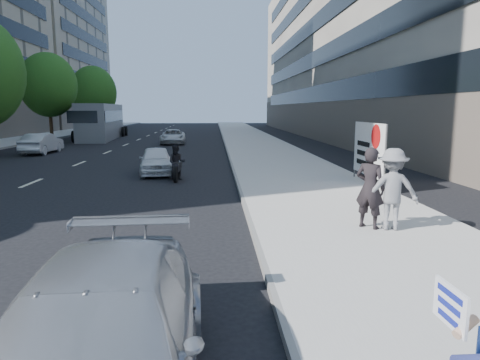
{
  "coord_description": "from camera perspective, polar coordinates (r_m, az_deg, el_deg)",
  "views": [
    {
      "loc": [
        0.58,
        -8.76,
        2.83
      ],
      "look_at": [
        1.16,
        0.68,
        1.26
      ],
      "focal_mm": 32.0,
      "sensor_mm": 36.0,
      "label": 1
    }
  ],
  "objects": [
    {
      "name": "ground",
      "position": [
        9.22,
        -7.01,
        -8.52
      ],
      "size": [
        160.0,
        160.0,
        0.0
      ],
      "primitive_type": "plane",
      "color": "black",
      "rests_on": "ground"
    },
    {
      "name": "near_sidewalk",
      "position": [
        29.09,
        3.29,
        3.98
      ],
      "size": [
        5.0,
        120.0,
        0.15
      ],
      "primitive_type": "cube",
      "color": "#AEABA3",
      "rests_on": "ground"
    },
    {
      "name": "far_bldg_north",
      "position": [
        77.89,
        -27.81,
        16.63
      ],
      "size": [
        22.0,
        28.0,
        28.0
      ],
      "primitive_type": "cube",
      "color": "tan",
      "rests_on": "ground"
    },
    {
      "name": "near_building",
      "position": [
        44.52,
        19.2,
        18.2
      ],
      "size": [
        14.0,
        70.0,
        20.0
      ],
      "primitive_type": "cube",
      "color": "gray",
      "rests_on": "ground"
    },
    {
      "name": "tree_far_d",
      "position": [
        41.36,
        -24.19,
        11.48
      ],
      "size": [
        4.8,
        4.8,
        7.65
      ],
      "color": "#382616",
      "rests_on": "ground"
    },
    {
      "name": "tree_far_e",
      "position": [
        54.69,
        -18.98,
        10.98
      ],
      "size": [
        5.4,
        5.4,
        7.89
      ],
      "color": "#382616",
      "rests_on": "ground"
    },
    {
      "name": "jogger",
      "position": [
        10.12,
        19.6,
        -1.17
      ],
      "size": [
        1.29,
        0.88,
        1.83
      ],
      "primitive_type": "imported",
      "rotation": [
        0.0,
        0.0,
        2.96
      ],
      "color": "gray",
      "rests_on": "near_sidewalk"
    },
    {
      "name": "pedestrian_woman",
      "position": [
        10.09,
        16.95,
        -1.02
      ],
      "size": [
        0.79,
        0.78,
        1.85
      ],
      "primitive_type": "imported",
      "rotation": [
        0.0,
        0.0,
        2.4
      ],
      "color": "black",
      "rests_on": "near_sidewalk"
    },
    {
      "name": "protest_banner",
      "position": [
        16.21,
        16.78,
        3.97
      ],
      "size": [
        0.08,
        3.06,
        2.2
      ],
      "color": "#4C4C4C",
      "rests_on": "near_sidewalk"
    },
    {
      "name": "parked_sedan",
      "position": [
        4.37,
        -18.57,
        -20.41
      ],
      "size": [
        2.15,
        4.87,
        1.39
      ],
      "primitive_type": "imported",
      "rotation": [
        0.0,
        0.0,
        0.04
      ],
      "color": "#A1A3A8",
      "rests_on": "ground"
    },
    {
      "name": "white_sedan_near",
      "position": [
        19.2,
        -11.1,
        2.58
      ],
      "size": [
        1.88,
        3.68,
        1.2
      ],
      "primitive_type": "imported",
      "rotation": [
        0.0,
        0.0,
        0.14
      ],
      "color": "white",
      "rests_on": "ground"
    },
    {
      "name": "white_sedan_mid",
      "position": [
        30.41,
        -24.92,
        4.45
      ],
      "size": [
        1.47,
        3.98,
        1.3
      ],
      "primitive_type": "imported",
      "rotation": [
        0.0,
        0.0,
        3.12
      ],
      "color": "silver",
      "rests_on": "ground"
    },
    {
      "name": "white_sedan_far",
      "position": [
        35.75,
        -8.92,
        5.73
      ],
      "size": [
        2.18,
        4.34,
        1.18
      ],
      "primitive_type": "imported",
      "rotation": [
        0.0,
        0.0,
        0.05
      ],
      "color": "silver",
      "rests_on": "ground"
    },
    {
      "name": "motorcycle",
      "position": [
        17.41,
        -8.42,
        2.09
      ],
      "size": [
        0.72,
        2.05,
        1.42
      ],
      "rotation": [
        0.0,
        0.0,
        -0.05
      ],
      "color": "black",
      "rests_on": "ground"
    },
    {
      "name": "bus",
      "position": [
        43.34,
        -17.97,
        7.4
      ],
      "size": [
        3.55,
        12.23,
        3.3
      ],
      "rotation": [
        0.0,
        0.0,
        0.08
      ],
      "color": "slate",
      "rests_on": "ground"
    }
  ]
}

